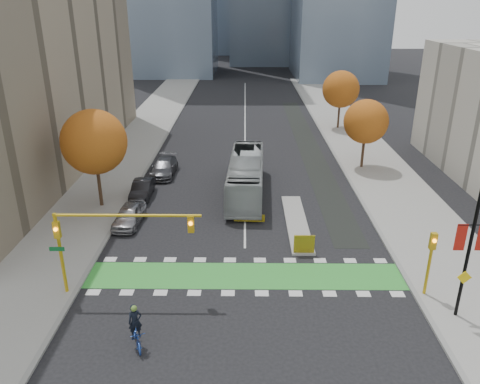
{
  "coord_description": "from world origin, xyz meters",
  "views": [
    {
      "loc": [
        -0.05,
        -23.66,
        16.05
      ],
      "look_at": [
        -0.37,
        8.05,
        3.0
      ],
      "focal_mm": 35.0,
      "sensor_mm": 36.0,
      "label": 1
    }
  ],
  "objects_px": {
    "tree_west": "(94,142)",
    "bus": "(246,176)",
    "hazard_board": "(304,244)",
    "tree_east_far": "(341,89)",
    "tree_east_near": "(366,122)",
    "traffic_signal_east": "(431,255)",
    "parked_car_b": "(142,189)",
    "parked_car_a": "(129,215)",
    "parked_car_c": "(164,167)",
    "traffic_signal_west": "(103,233)",
    "cyclist": "(136,332)",
    "banner_lamppost": "(471,242)"
  },
  "relations": [
    {
      "from": "parked_car_c",
      "to": "cyclist",
      "type": "bearing_deg",
      "value": -82.65
    },
    {
      "from": "tree_east_near",
      "to": "bus",
      "type": "relative_size",
      "value": 0.57
    },
    {
      "from": "traffic_signal_west",
      "to": "parked_car_c",
      "type": "bearing_deg",
      "value": 90.14
    },
    {
      "from": "traffic_signal_west",
      "to": "bus",
      "type": "distance_m",
      "value": 17.55
    },
    {
      "from": "hazard_board",
      "to": "tree_west",
      "type": "relative_size",
      "value": 0.17
    },
    {
      "from": "tree_east_near",
      "to": "parked_car_c",
      "type": "bearing_deg",
      "value": -173.63
    },
    {
      "from": "traffic_signal_east",
      "to": "parked_car_a",
      "type": "relative_size",
      "value": 0.9
    },
    {
      "from": "tree_west",
      "to": "bus",
      "type": "xyz_separation_m",
      "value": [
        12.09,
        2.93,
        -3.89
      ]
    },
    {
      "from": "hazard_board",
      "to": "traffic_signal_west",
      "type": "height_order",
      "value": "traffic_signal_west"
    },
    {
      "from": "banner_lamppost",
      "to": "cyclist",
      "type": "relative_size",
      "value": 3.47
    },
    {
      "from": "banner_lamppost",
      "to": "parked_car_a",
      "type": "distance_m",
      "value": 23.59
    },
    {
      "from": "traffic_signal_east",
      "to": "parked_car_b",
      "type": "xyz_separation_m",
      "value": [
        -19.5,
        14.61,
        -2.0
      ]
    },
    {
      "from": "banner_lamppost",
      "to": "parked_car_b",
      "type": "distance_m",
      "value": 26.67
    },
    {
      "from": "traffic_signal_east",
      "to": "parked_car_b",
      "type": "bearing_deg",
      "value": 143.15
    },
    {
      "from": "hazard_board",
      "to": "parked_car_b",
      "type": "bearing_deg",
      "value": 142.7
    },
    {
      "from": "parked_car_a",
      "to": "parked_car_b",
      "type": "distance_m",
      "value": 5.38
    },
    {
      "from": "tree_west",
      "to": "tree_east_near",
      "type": "xyz_separation_m",
      "value": [
        24.0,
        10.0,
        -0.75
      ]
    },
    {
      "from": "parked_car_b",
      "to": "parked_car_c",
      "type": "relative_size",
      "value": 0.83
    },
    {
      "from": "parked_car_a",
      "to": "hazard_board",
      "type": "bearing_deg",
      "value": -15.38
    },
    {
      "from": "traffic_signal_east",
      "to": "tree_east_near",
      "type": "bearing_deg",
      "value": 86.19
    },
    {
      "from": "traffic_signal_east",
      "to": "parked_car_c",
      "type": "height_order",
      "value": "traffic_signal_east"
    },
    {
      "from": "hazard_board",
      "to": "banner_lamppost",
      "type": "xyz_separation_m",
      "value": [
        7.5,
        -6.7,
        3.81
      ]
    },
    {
      "from": "hazard_board",
      "to": "traffic_signal_west",
      "type": "xyz_separation_m",
      "value": [
        -11.93,
        -4.71,
        3.23
      ]
    },
    {
      "from": "tree_east_far",
      "to": "traffic_signal_east",
      "type": "relative_size",
      "value": 1.87
    },
    {
      "from": "parked_car_b",
      "to": "parked_car_a",
      "type": "bearing_deg",
      "value": -89.49
    },
    {
      "from": "cyclist",
      "to": "parked_car_c",
      "type": "xyz_separation_m",
      "value": [
        -2.59,
        24.72,
        -0.02
      ]
    },
    {
      "from": "hazard_board",
      "to": "parked_car_a",
      "type": "distance_m",
      "value": 13.66
    },
    {
      "from": "hazard_board",
      "to": "tree_east_far",
      "type": "relative_size",
      "value": 0.18
    },
    {
      "from": "hazard_board",
      "to": "traffic_signal_east",
      "type": "xyz_separation_m",
      "value": [
        6.5,
        -4.71,
        1.93
      ]
    },
    {
      "from": "hazard_board",
      "to": "cyclist",
      "type": "height_order",
      "value": "cyclist"
    },
    {
      "from": "traffic_signal_west",
      "to": "banner_lamppost",
      "type": "relative_size",
      "value": 1.03
    },
    {
      "from": "tree_east_near",
      "to": "traffic_signal_west",
      "type": "distance_m",
      "value": 30.08
    },
    {
      "from": "traffic_signal_west",
      "to": "banner_lamppost",
      "type": "xyz_separation_m",
      "value": [
        19.43,
        -1.99,
        0.58
      ]
    },
    {
      "from": "tree_west",
      "to": "traffic_signal_east",
      "type": "height_order",
      "value": "tree_west"
    },
    {
      "from": "tree_east_far",
      "to": "cyclist",
      "type": "distance_m",
      "value": 46.74
    },
    {
      "from": "traffic_signal_east",
      "to": "traffic_signal_west",
      "type": "bearing_deg",
      "value": -179.99
    },
    {
      "from": "tree_east_near",
      "to": "parked_car_b",
      "type": "relative_size",
      "value": 1.58
    },
    {
      "from": "banner_lamppost",
      "to": "parked_car_c",
      "type": "distance_m",
      "value": 29.84
    },
    {
      "from": "tree_east_far",
      "to": "parked_car_b",
      "type": "distance_m",
      "value": 32.46
    },
    {
      "from": "parked_car_a",
      "to": "parked_car_c",
      "type": "bearing_deg",
      "value": 89.27
    },
    {
      "from": "hazard_board",
      "to": "parked_car_c",
      "type": "relative_size",
      "value": 0.26
    },
    {
      "from": "parked_car_a",
      "to": "parked_car_b",
      "type": "xyz_separation_m",
      "value": [
        -0.11,
        5.38,
        -0.04
      ]
    },
    {
      "from": "traffic_signal_west",
      "to": "parked_car_c",
      "type": "height_order",
      "value": "traffic_signal_west"
    },
    {
      "from": "traffic_signal_west",
      "to": "bus",
      "type": "relative_size",
      "value": 0.69
    },
    {
      "from": "parked_car_c",
      "to": "parked_car_b",
      "type": "bearing_deg",
      "value": -98.84
    },
    {
      "from": "cyclist",
      "to": "hazard_board",
      "type": "bearing_deg",
      "value": 21.81
    },
    {
      "from": "banner_lamppost",
      "to": "bus",
      "type": "bearing_deg",
      "value": 123.19
    },
    {
      "from": "tree_east_far",
      "to": "bus",
      "type": "bearing_deg",
      "value": -118.27
    },
    {
      "from": "parked_car_a",
      "to": "parked_car_c",
      "type": "height_order",
      "value": "parked_car_c"
    },
    {
      "from": "hazard_board",
      "to": "cyclist",
      "type": "xyz_separation_m",
      "value": [
        -9.39,
        -9.15,
        -0.0
      ]
    }
  ]
}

